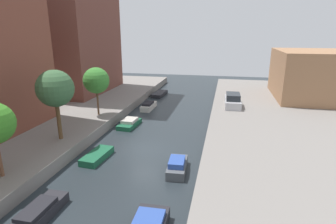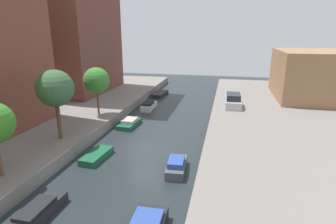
# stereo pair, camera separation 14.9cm
# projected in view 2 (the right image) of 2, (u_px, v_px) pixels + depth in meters

# --- Properties ---
(ground_plane) EXTENTS (84.00, 84.00, 0.00)m
(ground_plane) POSITION_uv_depth(u_px,v_px,m) (144.00, 150.00, 23.26)
(ground_plane) COLOR #232B30
(low_block_right) EXTENTS (10.00, 12.03, 6.28)m
(low_block_right) POSITION_uv_depth(u_px,v_px,m) (316.00, 75.00, 36.32)
(low_block_right) COLOR #9E704C
(low_block_right) RESTS_ON quay_right
(street_tree_2) EXTENTS (2.99, 2.99, 5.80)m
(street_tree_2) POSITION_uv_depth(u_px,v_px,m) (55.00, 89.00, 21.92)
(street_tree_2) COLOR brown
(street_tree_2) RESTS_ON quay_left
(street_tree_3) EXTENTS (2.74, 2.74, 5.11)m
(street_tree_3) POSITION_uv_depth(u_px,v_px,m) (96.00, 80.00, 28.75)
(street_tree_3) COLOR brown
(street_tree_3) RESTS_ON quay_left
(parked_car) EXTENTS (1.93, 4.73, 1.58)m
(parked_car) POSITION_uv_depth(u_px,v_px,m) (233.00, 101.00, 32.90)
(parked_car) COLOR #B7B7BC
(parked_car) RESTS_ON quay_right
(moored_boat_left_1) EXTENTS (1.34, 4.03, 0.83)m
(moored_boat_left_1) POSITION_uv_depth(u_px,v_px,m) (36.00, 214.00, 14.53)
(moored_boat_left_1) COLOR #232328
(moored_boat_left_1) RESTS_ON ground_plane
(moored_boat_left_2) EXTENTS (1.57, 3.28, 0.52)m
(moored_boat_left_2) POSITION_uv_depth(u_px,v_px,m) (97.00, 156.00, 21.58)
(moored_boat_left_2) COLOR #195638
(moored_boat_left_2) RESTS_ON ground_plane
(moored_boat_left_3) EXTENTS (1.75, 3.42, 0.78)m
(moored_boat_left_3) POSITION_uv_depth(u_px,v_px,m) (130.00, 123.00, 29.02)
(moored_boat_left_3) COLOR #195638
(moored_boat_left_3) RESTS_ON ground_plane
(moored_boat_left_4) EXTENTS (1.29, 3.57, 0.94)m
(moored_boat_left_4) POSITION_uv_depth(u_px,v_px,m) (149.00, 106.00, 35.41)
(moored_boat_left_4) COLOR beige
(moored_boat_left_4) RESTS_ON ground_plane
(moored_boat_left_5) EXTENTS (1.79, 4.33, 0.52)m
(moored_boat_left_5) POSITION_uv_depth(u_px,v_px,m) (160.00, 94.00, 42.87)
(moored_boat_left_5) COLOR #232328
(moored_boat_left_5) RESTS_ON ground_plane
(moored_boat_right_2) EXTENTS (1.43, 3.08, 1.05)m
(moored_boat_right_2) POSITION_uv_depth(u_px,v_px,m) (176.00, 166.00, 19.55)
(moored_boat_right_2) COLOR #4C5156
(moored_boat_right_2) RESTS_ON ground_plane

